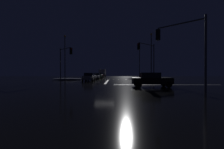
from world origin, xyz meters
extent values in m
cube|color=black|center=(0.00, 0.00, -0.05)|extent=(120.00, 120.00, 0.10)
cube|color=white|center=(0.00, 8.05, 0.00)|extent=(0.35, 13.77, 0.01)
cube|color=yellow|center=(0.00, 19.65, 0.00)|extent=(22.00, 0.15, 0.01)
cube|color=white|center=(8.15, 0.00, 0.00)|extent=(13.77, 0.40, 0.01)
ellipsoid|color=white|center=(-8.85, 14.49, 0.22)|extent=(6.73, 1.50, 0.43)
ellipsoid|color=white|center=(8.85, 15.83, 0.22)|extent=(9.10, 1.50, 0.43)
cube|color=slate|center=(-3.48, 9.78, 0.67)|extent=(1.80, 4.20, 0.70)
cube|color=black|center=(-3.48, 9.98, 1.29)|extent=(1.60, 2.00, 0.55)
cylinder|color=black|center=(-2.58, 8.23, 0.32)|extent=(0.22, 0.64, 0.64)
cylinder|color=black|center=(-4.38, 8.23, 0.32)|extent=(0.22, 0.64, 0.64)
cylinder|color=black|center=(-2.58, 11.33, 0.32)|extent=(0.22, 0.64, 0.64)
cylinder|color=black|center=(-4.38, 11.33, 0.32)|extent=(0.22, 0.64, 0.64)
sphere|color=#F9EFC6|center=(-2.83, 7.66, 0.72)|extent=(0.22, 0.22, 0.22)
sphere|color=#F9EFC6|center=(-4.13, 7.66, 0.72)|extent=(0.22, 0.22, 0.22)
cube|color=silver|center=(-3.73, 15.05, 0.67)|extent=(1.80, 4.20, 0.70)
cube|color=black|center=(-3.73, 15.25, 1.29)|extent=(1.60, 2.00, 0.55)
cylinder|color=black|center=(-2.83, 13.50, 0.32)|extent=(0.22, 0.64, 0.64)
cylinder|color=black|center=(-4.63, 13.50, 0.32)|extent=(0.22, 0.64, 0.64)
cylinder|color=black|center=(-2.83, 16.60, 0.32)|extent=(0.22, 0.64, 0.64)
cylinder|color=black|center=(-4.63, 16.60, 0.32)|extent=(0.22, 0.64, 0.64)
sphere|color=#F9EFC6|center=(-3.08, 12.93, 0.72)|extent=(0.22, 0.22, 0.22)
sphere|color=#F9EFC6|center=(-4.38, 12.93, 0.72)|extent=(0.22, 0.22, 0.22)
cube|color=#B7B7BC|center=(-3.30, 20.59, 0.67)|extent=(1.80, 4.20, 0.70)
cube|color=black|center=(-3.30, 20.79, 1.29)|extent=(1.60, 2.00, 0.55)
cylinder|color=black|center=(-2.40, 19.04, 0.32)|extent=(0.22, 0.64, 0.64)
cylinder|color=black|center=(-4.20, 19.04, 0.32)|extent=(0.22, 0.64, 0.64)
cylinder|color=black|center=(-2.40, 22.14, 0.32)|extent=(0.22, 0.64, 0.64)
cylinder|color=black|center=(-4.20, 22.14, 0.32)|extent=(0.22, 0.64, 0.64)
sphere|color=#F9EFC6|center=(-2.65, 18.47, 0.72)|extent=(0.22, 0.22, 0.22)
sphere|color=#F9EFC6|center=(-3.95, 18.47, 0.72)|extent=(0.22, 0.22, 0.22)
cube|color=#14512D|center=(-3.17, 27.19, 0.67)|extent=(1.80, 4.20, 0.70)
cube|color=black|center=(-3.17, 27.39, 1.29)|extent=(1.60, 2.00, 0.55)
cylinder|color=black|center=(-2.27, 25.64, 0.32)|extent=(0.22, 0.64, 0.64)
cylinder|color=black|center=(-4.07, 25.64, 0.32)|extent=(0.22, 0.64, 0.64)
cylinder|color=black|center=(-2.27, 28.74, 0.32)|extent=(0.22, 0.64, 0.64)
cylinder|color=black|center=(-4.07, 28.74, 0.32)|extent=(0.22, 0.64, 0.64)
sphere|color=#F9EFC6|center=(-2.52, 25.07, 0.72)|extent=(0.22, 0.22, 0.22)
sphere|color=#F9EFC6|center=(-3.82, 25.07, 0.72)|extent=(0.22, 0.22, 0.22)
cube|color=maroon|center=(-3.36, 33.35, 0.67)|extent=(1.80, 4.20, 0.70)
cube|color=black|center=(-3.36, 33.55, 1.29)|extent=(1.60, 2.00, 0.55)
cylinder|color=black|center=(-2.46, 31.80, 0.32)|extent=(0.22, 0.64, 0.64)
cylinder|color=black|center=(-4.26, 31.80, 0.32)|extent=(0.22, 0.64, 0.64)
cylinder|color=black|center=(-2.46, 34.90, 0.32)|extent=(0.22, 0.64, 0.64)
cylinder|color=black|center=(-4.26, 34.90, 0.32)|extent=(0.22, 0.64, 0.64)
sphere|color=#F9EFC6|center=(-2.71, 31.23, 0.72)|extent=(0.22, 0.22, 0.22)
sphere|color=#F9EFC6|center=(-4.01, 31.23, 0.72)|extent=(0.22, 0.22, 0.22)
cube|color=#C66014|center=(-3.43, 39.44, 0.67)|extent=(1.80, 4.20, 0.70)
cube|color=black|center=(-3.43, 39.64, 1.29)|extent=(1.60, 2.00, 0.55)
cylinder|color=black|center=(-2.53, 37.89, 0.32)|extent=(0.22, 0.64, 0.64)
cylinder|color=black|center=(-4.33, 37.89, 0.32)|extent=(0.22, 0.64, 0.64)
cylinder|color=black|center=(-2.53, 40.99, 0.32)|extent=(0.22, 0.64, 0.64)
cylinder|color=black|center=(-4.33, 40.99, 0.32)|extent=(0.22, 0.64, 0.64)
sphere|color=#F9EFC6|center=(-2.78, 37.32, 0.72)|extent=(0.22, 0.22, 0.22)
sphere|color=#F9EFC6|center=(-4.08, 37.32, 0.72)|extent=(0.22, 0.22, 0.22)
cube|color=beige|center=(-3.40, 43.08, 1.63)|extent=(2.40, 2.20, 2.30)
cube|color=silver|center=(-3.40, 47.58, 1.78)|extent=(2.40, 5.00, 2.60)
cylinder|color=black|center=(-2.20, 43.68, 0.48)|extent=(0.28, 0.96, 0.96)
cylinder|color=black|center=(-4.60, 43.68, 0.48)|extent=(0.28, 0.96, 0.96)
cylinder|color=black|center=(-2.20, 48.38, 0.48)|extent=(0.28, 0.96, 0.96)
cylinder|color=black|center=(-4.60, 48.38, 0.48)|extent=(0.28, 0.96, 0.96)
sphere|color=#F9EFC6|center=(-2.55, 41.93, 1.03)|extent=(0.26, 0.26, 0.26)
sphere|color=#F9EFC6|center=(-4.25, 41.93, 1.03)|extent=(0.26, 0.26, 0.26)
cube|color=black|center=(5.38, -3.44, 0.67)|extent=(4.20, 1.80, 0.70)
cube|color=black|center=(5.18, -3.44, 1.29)|extent=(2.00, 1.60, 0.55)
cylinder|color=black|center=(6.93, -2.54, 0.32)|extent=(0.64, 0.22, 0.64)
cylinder|color=black|center=(6.93, -4.34, 0.32)|extent=(0.64, 0.22, 0.64)
cylinder|color=black|center=(3.83, -2.54, 0.32)|extent=(0.64, 0.22, 0.64)
cylinder|color=black|center=(3.83, -4.34, 0.32)|extent=(0.64, 0.22, 0.64)
sphere|color=#F9EFC6|center=(7.50, -2.79, 0.72)|extent=(0.22, 0.22, 0.22)
sphere|color=#F9EFC6|center=(7.50, -4.09, 0.72)|extent=(0.22, 0.22, 0.22)
cylinder|color=#4C4C51|center=(-8.45, 8.45, 3.04)|extent=(0.18, 0.18, 6.08)
cylinder|color=#4C4C51|center=(-7.16, 7.16, 5.78)|extent=(2.67, 2.67, 0.12)
cube|color=black|center=(-5.87, 5.87, 5.16)|extent=(0.46, 0.46, 1.05)
sphere|color=red|center=(-5.75, 5.75, 5.50)|extent=(0.22, 0.22, 0.22)
sphere|color=black|center=(-5.75, 5.75, 5.16)|extent=(0.22, 0.22, 0.22)
sphere|color=black|center=(-5.75, 5.75, 4.81)|extent=(0.22, 0.22, 0.22)
cylinder|color=#4C4C51|center=(8.45, -8.45, 3.06)|extent=(0.18, 0.18, 6.13)
cylinder|color=#4C4C51|center=(6.97, -6.97, 5.83)|extent=(3.04, 3.04, 0.12)
cube|color=black|center=(5.50, -5.50, 5.20)|extent=(0.46, 0.46, 1.05)
sphere|color=red|center=(5.38, -5.38, 5.55)|extent=(0.22, 0.22, 0.22)
sphere|color=black|center=(5.38, -5.38, 5.20)|extent=(0.22, 0.22, 0.22)
sphere|color=black|center=(5.38, -5.38, 4.86)|extent=(0.22, 0.22, 0.22)
cylinder|color=#4C4C51|center=(8.45, 8.45, 3.37)|extent=(0.18, 0.18, 6.73)
cylinder|color=#4C4C51|center=(6.84, 6.84, 6.43)|extent=(3.30, 3.30, 0.12)
cube|color=black|center=(5.24, 5.24, 5.81)|extent=(0.46, 0.46, 1.05)
sphere|color=red|center=(5.12, 5.12, 6.15)|extent=(0.22, 0.22, 0.22)
sphere|color=black|center=(5.12, 5.12, 5.81)|extent=(0.22, 0.22, 0.22)
sphere|color=black|center=(5.12, 5.12, 5.46)|extent=(0.22, 0.22, 0.22)
cylinder|color=#424247|center=(-9.15, 13.65, 4.60)|extent=(0.20, 0.20, 9.21)
sphere|color=#F9AD47|center=(-9.15, 13.65, 9.39)|extent=(0.44, 0.44, 0.44)
cylinder|color=#424247|center=(9.15, 13.65, 4.79)|extent=(0.20, 0.20, 9.57)
sphere|color=#F9AD47|center=(9.15, 13.65, 9.75)|extent=(0.44, 0.44, 0.44)
cylinder|color=#424247|center=(9.15, 29.65, 4.99)|extent=(0.20, 0.20, 9.97)
sphere|color=#F9AD47|center=(9.15, 29.65, 10.15)|extent=(0.44, 0.44, 0.44)
camera|label=1|loc=(1.21, -21.62, 1.50)|focal=26.70mm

